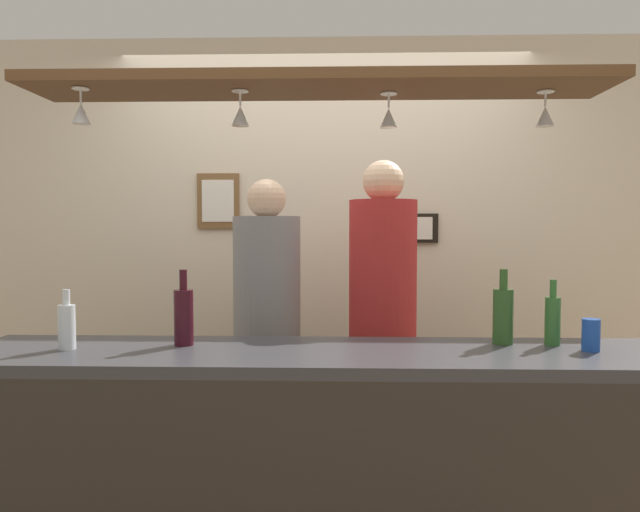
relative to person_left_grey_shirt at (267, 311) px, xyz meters
The scene contains 16 objects.
back_wall 0.81m from the person_left_grey_shirt, 68.55° to the left, with size 4.40×0.06×2.60m, color beige.
bar_counter 1.00m from the person_left_grey_shirt, 72.72° to the right, with size 2.70×0.55×0.97m.
overhead_glass_rack 1.22m from the person_left_grey_shirt, 68.11° to the right, with size 2.20×0.36×0.04m, color brown.
hanging_wineglass_far_left 1.29m from the person_left_grey_shirt, 128.22° to the right, with size 0.07×0.07×0.13m.
hanging_wineglass_left 1.11m from the person_left_grey_shirt, 91.03° to the right, with size 0.07×0.07×0.13m.
hanging_wineglass_center_left 1.20m from the person_left_grey_shirt, 49.26° to the right, with size 0.07×0.07×0.13m.
hanging_wineglass_center 1.58m from the person_left_grey_shirt, 29.87° to the right, with size 0.07×0.07×0.13m.
person_left_grey_shirt is the anchor object (origin of this frame).
person_right_red_shirt 0.59m from the person_left_grey_shirt, ahead, with size 0.34×0.34×1.77m.
bottle_soda_clear 1.01m from the person_left_grey_shirt, 131.86° to the right, with size 0.06×0.06×0.23m.
bottle_champagne_green 1.18m from the person_left_grey_shirt, 30.45° to the right, with size 0.08×0.08×0.30m.
bottle_beer_green_import 1.36m from the person_left_grey_shirt, 27.01° to the right, with size 0.06×0.06×0.26m.
bottle_wine_dark_red 0.71m from the person_left_grey_shirt, 110.77° to the right, with size 0.08×0.08×0.30m.
drink_can 1.50m from the person_left_grey_shirt, 28.96° to the right, with size 0.07×0.07×0.12m, color #1E4CB2.
picture_frame_caricature 0.96m from the person_left_grey_shirt, 119.89° to the left, with size 0.26×0.02×0.34m.
picture_frame_lower_pair 1.14m from the person_left_grey_shirt, 38.79° to the left, with size 0.30×0.02×0.18m.
Camera 1 is at (0.08, -2.52, 1.44)m, focal length 32.51 mm.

